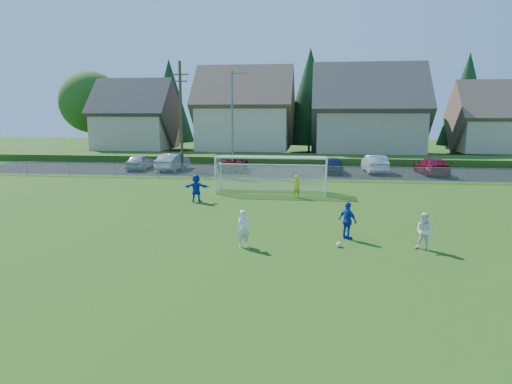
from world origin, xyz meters
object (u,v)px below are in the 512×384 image
Objects in this scene: soccer_goal at (271,169)px; player_white_a at (243,229)px; goalkeeper at (296,186)px; player_white_b at (425,232)px; car_f at (375,164)px; player_blue_a at (348,221)px; car_c at (234,163)px; car_a at (140,162)px; car_e at (333,165)px; player_blue_b at (196,188)px; car_g at (432,166)px; car_b at (173,162)px; soccer_ball at (339,244)px.

player_white_a is at bearing -89.40° from soccer_goal.
player_white_b is at bearing 115.78° from goalkeeper.
player_blue_a is at bearing 76.56° from car_f.
car_c is at bearing -65.63° from goalkeeper.
car_f reaches higher than car_a.
player_blue_b is at bearing 58.57° from car_e.
car_g reaches higher than goalkeeper.
car_b is at bearing -1.89° from car_f.
car_g is at bearing 179.03° from car_e.
car_b is at bearing 150.63° from player_white_b.
car_c is (-6.43, 13.27, -0.05)m from goalkeeper.
car_c is at bearing -177.49° from car_a.
car_b is at bearing -69.83° from player_blue_b.
player_blue_a is 23.14m from car_f.
player_blue_a reaches higher than player_white_b.
car_g reaches higher than car_e.
car_e is 3.80m from car_f.
soccer_ball is 24.44m from car_f.
car_g is at bearing -142.08° from player_blue_b.
player_blue_b reaches higher than soccer_ball.
player_blue_a is at bearing 129.79° from car_b.
player_blue_b is 17.67m from car_a.
goalkeeper is at bearing 76.83° from car_e.
player_white_b is at bearing 83.87° from car_f.
player_white_a is at bearing -152.65° from player_white_b.
player_blue_a reaches higher than car_c.
player_blue_a is 23.65m from car_g.
car_b reaches higher than car_g.
player_blue_b is 22.63m from car_g.
player_blue_a reaches higher than car_g.
goalkeeper is 14.85m from car_f.
player_white_b is 29.35m from car_b.
player_blue_a reaches higher than car_f.
player_blue_b is 0.33× the size of car_g.
player_blue_b is 0.39× the size of car_e.
player_blue_b is at bearing 47.36° from car_f.
soccer_ball is at bearing 126.40° from car_a.
player_white_b is 0.35× the size of car_a.
car_a is at bearing 141.08° from soccer_goal.
player_white_b is 0.20× the size of soccer_goal.
soccer_ball is 29.39m from car_a.
car_c is at bearing -90.73° from player_blue_b.
soccer_goal reaches higher than car_a.
car_b is 5.75m from car_c.
car_f is 0.95× the size of car_g.
car_b is (3.25, -0.08, 0.04)m from car_a.
player_white_a is at bearing 68.11° from player_blue_a.
soccer_goal reaches higher than player_white_a.
car_a is at bearing 94.81° from player_white_a.
car_g is (26.68, -0.27, -0.00)m from car_a.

